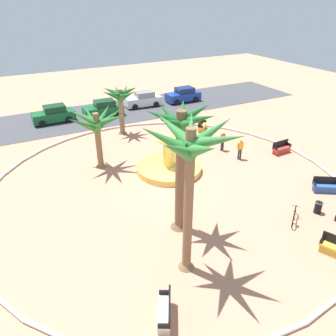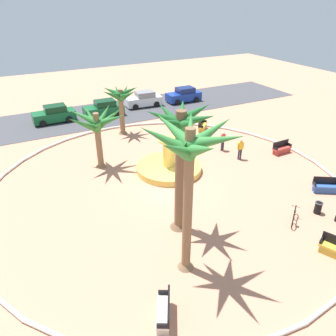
# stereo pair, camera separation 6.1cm
# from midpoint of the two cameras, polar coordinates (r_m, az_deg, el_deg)

# --- Properties ---
(ground_plane) EXTENTS (80.00, 80.00, 0.00)m
(ground_plane) POSITION_cam_midpoint_polar(r_m,az_deg,el_deg) (21.51, -0.16, -3.13)
(ground_plane) COLOR tan
(plaza_curb) EXTENTS (23.29, 23.29, 0.20)m
(plaza_curb) POSITION_cam_midpoint_polar(r_m,az_deg,el_deg) (21.46, -0.16, -2.90)
(plaza_curb) COLOR silver
(plaza_curb) RESTS_ON ground
(street_asphalt) EXTENTS (48.00, 8.00, 0.03)m
(street_asphalt) POSITION_cam_midpoint_polar(r_m,az_deg,el_deg) (35.25, -12.40, 9.15)
(street_asphalt) COLOR #424247
(street_asphalt) RESTS_ON ground
(fountain) EXTENTS (4.62, 4.62, 2.46)m
(fountain) POSITION_cam_midpoint_polar(r_m,az_deg,el_deg) (23.13, 0.08, 0.25)
(fountain) COLOR gold
(fountain) RESTS_ON ground
(palm_tree_near_fountain) EXTENTS (3.32, 3.25, 4.31)m
(palm_tree_near_fountain) POSITION_cam_midpoint_polar(r_m,az_deg,el_deg) (28.87, -8.48, 11.99)
(palm_tree_near_fountain) COLOR brown
(palm_tree_near_fountain) RESTS_ON ground
(palm_tree_by_curb) EXTENTS (4.19, 4.16, 4.36)m
(palm_tree_by_curb) POSITION_cam_midpoint_polar(r_m,az_deg,el_deg) (23.06, -12.55, 7.42)
(palm_tree_by_curb) COLOR brown
(palm_tree_by_curb) RESTS_ON ground
(palm_tree_mid_plaza) EXTENTS (3.36, 3.29, 6.87)m
(palm_tree_mid_plaza) POSITION_cam_midpoint_polar(r_m,az_deg,el_deg) (15.41, 2.15, 4.16)
(palm_tree_mid_plaza) COLOR brown
(palm_tree_mid_plaza) RESTS_ON ground
(palm_tree_far_side) EXTENTS (3.94, 4.11, 7.18)m
(palm_tree_far_side) POSITION_cam_midpoint_polar(r_m,az_deg,el_deg) (12.50, 3.79, 1.49)
(palm_tree_far_side) COLOR brown
(palm_tree_far_side) RESTS_ON ground
(bench_east) EXTENTS (1.20, 1.65, 1.00)m
(bench_east) POSITION_cam_midpoint_polar(r_m,az_deg,el_deg) (13.73, -0.69, -24.14)
(bench_east) COLOR beige
(bench_east) RESTS_ON ground
(bench_west) EXTENTS (1.61, 0.53, 1.00)m
(bench_west) POSITION_cam_midpoint_polar(r_m,az_deg,el_deg) (27.26, 19.27, 3.16)
(bench_west) COLOR #B73D33
(bench_west) RESTS_ON ground
(bench_north) EXTENTS (1.62, 1.27, 1.00)m
(bench_north) POSITION_cam_midpoint_polar(r_m,az_deg,el_deg) (23.01, 25.91, -3.03)
(bench_north) COLOR #335BA8
(bench_north) RESTS_ON ground
(bench_southwest) EXTENTS (1.49, 1.48, 1.00)m
(bench_southwest) POSITION_cam_midpoint_polar(r_m,az_deg,el_deg) (30.50, 5.94, 7.30)
(bench_southwest) COLOR gold
(bench_southwest) RESTS_ON ground
(trash_bin) EXTENTS (0.46, 0.46, 0.73)m
(trash_bin) POSITION_cam_midpoint_polar(r_m,az_deg,el_deg) (20.69, 24.86, -6.27)
(trash_bin) COLOR black
(trash_bin) RESTS_ON ground
(bicycle_red_frame) EXTENTS (1.40, 1.09, 0.94)m
(bicycle_red_frame) POSITION_cam_midpoint_polar(r_m,az_deg,el_deg) (19.43, 21.23, -7.82)
(bicycle_red_frame) COLOR black
(bicycle_red_frame) RESTS_ON ground
(person_cyclist_photo) EXTENTS (0.53, 0.25, 1.65)m
(person_cyclist_photo) POSITION_cam_midpoint_polar(r_m,az_deg,el_deg) (25.12, 12.54, 3.43)
(person_cyclist_photo) COLOR #33333D
(person_cyclist_photo) RESTS_ON ground
(person_pedestrian_stroll) EXTENTS (0.52, 0.26, 1.62)m
(person_pedestrian_stroll) POSITION_cam_midpoint_polar(r_m,az_deg,el_deg) (26.33, 9.54, 4.87)
(person_pedestrian_stroll) COLOR #33333D
(person_pedestrian_stroll) RESTS_ON ground
(parked_car_leftmost) EXTENTS (4.03, 1.97, 1.67)m
(parked_car_leftmost) POSITION_cam_midpoint_polar(r_m,az_deg,el_deg) (34.07, -19.53, 8.87)
(parked_car_leftmost) COLOR #145B2D
(parked_car_leftmost) RESTS_ON ground
(parked_car_second) EXTENTS (4.03, 1.97, 1.67)m
(parked_car_second) POSITION_cam_midpoint_polar(r_m,az_deg,el_deg) (34.48, -11.37, 10.17)
(parked_car_second) COLOR #145B2D
(parked_car_second) RESTS_ON ground
(parked_car_third) EXTENTS (4.10, 2.12, 1.67)m
(parked_car_third) POSITION_cam_midpoint_polar(r_m,az_deg,el_deg) (37.12, -4.42, 11.93)
(parked_car_third) COLOR silver
(parked_car_third) RESTS_ON ground
(parked_car_rightmost) EXTENTS (4.00, 1.93, 1.67)m
(parked_car_rightmost) POSITION_cam_midpoint_polar(r_m,az_deg,el_deg) (38.76, 2.66, 12.69)
(parked_car_rightmost) COLOR navy
(parked_car_rightmost) RESTS_ON ground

